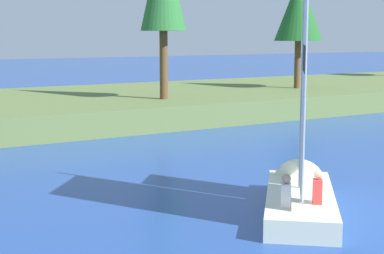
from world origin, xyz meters
The scene contains 3 objects.
shore_bank centered at (0.00, 26.62, 0.54)m, with size 80.00×12.44×1.07m, color #5B703D.
shoreline_tree_centre centered at (12.40, 24.60, 5.47)m, with size 2.67×2.67×6.22m.
sailboat centered at (-0.65, 9.23, 0.47)m, with size 4.31×4.78×6.52m.
Camera 1 is at (-10.26, -1.75, 4.08)m, focal length 57.02 mm.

